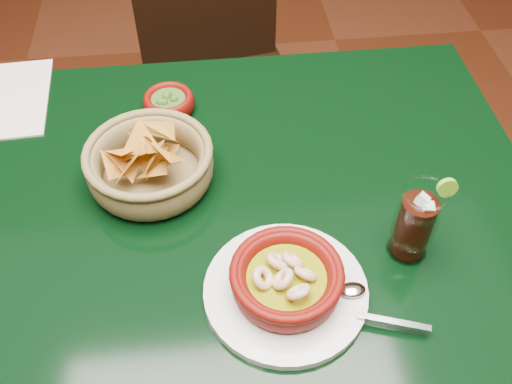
{
  "coord_description": "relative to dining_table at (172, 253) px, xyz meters",
  "views": [
    {
      "loc": [
        0.08,
        -0.57,
        1.43
      ],
      "look_at": [
        0.14,
        -0.02,
        0.81
      ],
      "focal_mm": 40.0,
      "sensor_mm": 36.0,
      "label": 1
    }
  ],
  "objects": [
    {
      "name": "dining_table",
      "position": [
        0.0,
        0.0,
        0.0
      ],
      "size": [
        1.2,
        0.8,
        0.75
      ],
      "color": "black",
      "rests_on": "ground"
    },
    {
      "name": "dining_chair",
      "position": [
        0.12,
        0.7,
        -0.17
      ],
      "size": [
        0.47,
        0.47,
        0.88
      ],
      "color": "black",
      "rests_on": "ground"
    },
    {
      "name": "shrimp_plate",
      "position": [
        0.17,
        -0.16,
        0.13
      ],
      "size": [
        0.29,
        0.23,
        0.07
      ],
      "color": "silver",
      "rests_on": "dining_table"
    },
    {
      "name": "chip_basket",
      "position": [
        -0.02,
        0.08,
        0.14
      ],
      "size": [
        0.24,
        0.24,
        0.12
      ],
      "color": "olive",
      "rests_on": "dining_table"
    },
    {
      "name": "guacamole_ramekin",
      "position": [
        0.01,
        0.25,
        0.12
      ],
      "size": [
        0.11,
        0.11,
        0.04
      ],
      "color": "#520804",
      "rests_on": "dining_table"
    },
    {
      "name": "cola_drink",
      "position": [
        0.35,
        -0.1,
        0.16
      ],
      "size": [
        0.13,
        0.13,
        0.15
      ],
      "color": "white",
      "rests_on": "dining_table"
    },
    {
      "name": "paper_menu",
      "position": [
        -0.3,
        0.31,
        0.1
      ],
      "size": [
        0.18,
        0.23,
        0.0
      ],
      "color": "beige",
      "rests_on": "dining_table"
    }
  ]
}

